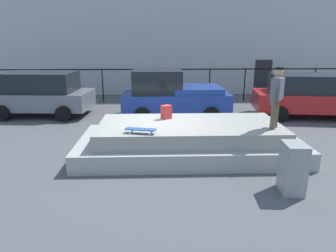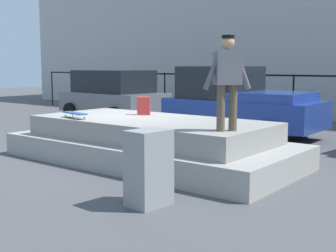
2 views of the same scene
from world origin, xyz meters
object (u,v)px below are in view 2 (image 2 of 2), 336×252
Objects in this scene: skateboard at (75,113)px; backpack at (144,106)px; car_grey_hatchback_near at (113,94)px; car_blue_pickup_mid at (238,102)px; skateboarder at (227,76)px; utility_box at (149,168)px.

backpack reaches higher than skateboard.
car_blue_pickup_mid is (5.51, -0.49, 0.00)m from car_grey_hatchback_near.
skateboarder is at bearing 5.58° from skateboard.
utility_box is (3.28, -1.44, -0.45)m from skateboard.
backpack is at bearing 136.74° from utility_box.
backpack reaches higher than utility_box.
utility_box is at bearing -42.22° from car_grey_hatchback_near.
skateboard is 3.61m from utility_box.
skateboarder is 0.39× the size of car_grey_hatchback_near.
skateboarder is at bearing -33.43° from car_grey_hatchback_near.
backpack is 0.10× the size of car_grey_hatchback_near.
car_blue_pickup_mid is at bearing -5.13° from car_grey_hatchback_near.
skateboarder is 3.10m from backpack.
skateboarder is at bearing 87.69° from utility_box.
car_blue_pickup_mid reaches higher than car_grey_hatchback_near.
car_blue_pickup_mid is at bearing 78.72° from skateboard.
backpack is 0.37× the size of utility_box.
backpack is (-2.82, 1.08, -0.72)m from skateboarder.
skateboard is 0.18× the size of car_blue_pickup_mid.
skateboarder is 0.37× the size of car_blue_pickup_mid.
skateboard is at bearing -51.36° from car_grey_hatchback_near.
skateboarder reaches higher than car_blue_pickup_mid.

